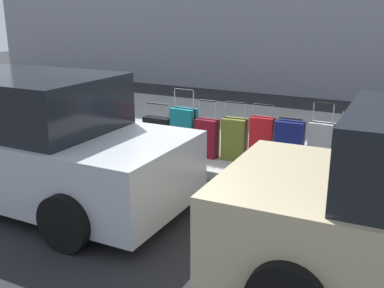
# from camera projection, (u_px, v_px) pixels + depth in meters

# --- Properties ---
(ground_plane) EXTENTS (40.00, 40.00, 0.00)m
(ground_plane) POSITION_uv_depth(u_px,v_px,m) (155.00, 170.00, 7.23)
(ground_plane) COLOR black
(sidewalk_curb) EXTENTS (18.00, 5.00, 0.14)m
(sidewalk_curb) POSITION_uv_depth(u_px,v_px,m) (221.00, 131.00, 9.32)
(sidewalk_curb) COLOR gray
(sidewalk_curb) RESTS_ON ground_plane
(suitcase_black_1) EXTENTS (0.46, 0.26, 1.01)m
(suitcase_black_1) POSITION_uv_depth(u_px,v_px,m) (354.00, 156.00, 6.33)
(suitcase_black_1) COLOR black
(suitcase_black_1) RESTS_ON sidewalk_curb
(suitcase_silver_2) EXTENTS (0.36, 0.21, 1.08)m
(suitcase_silver_2) POSITION_uv_depth(u_px,v_px,m) (320.00, 148.00, 6.56)
(suitcase_silver_2) COLOR #9EA0A8
(suitcase_silver_2) RESTS_ON sidewalk_curb
(suitcase_navy_3) EXTENTS (0.42, 0.23, 0.81)m
(suitcase_navy_3) POSITION_uv_depth(u_px,v_px,m) (289.00, 146.00, 6.74)
(suitcase_navy_3) COLOR navy
(suitcase_navy_3) RESTS_ON sidewalk_curb
(suitcase_red_4) EXTENTS (0.37, 0.20, 0.96)m
(suitcase_red_4) POSITION_uv_depth(u_px,v_px,m) (262.00, 140.00, 7.02)
(suitcase_red_4) COLOR red
(suitcase_red_4) RESTS_ON sidewalk_curb
(suitcase_olive_5) EXTENTS (0.40, 0.26, 0.96)m
(suitcase_olive_5) POSITION_uv_depth(u_px,v_px,m) (234.00, 139.00, 7.21)
(suitcase_olive_5) COLOR #59601E
(suitcase_olive_5) RESTS_ON sidewalk_curb
(suitcase_maroon_6) EXTENTS (0.37, 0.21, 0.96)m
(suitcase_maroon_6) POSITION_uv_depth(u_px,v_px,m) (207.00, 138.00, 7.35)
(suitcase_maroon_6) COLOR maroon
(suitcase_maroon_6) RESTS_ON sidewalk_curb
(suitcase_teal_7) EXTENTS (0.44, 0.25, 1.09)m
(suitcase_teal_7) POSITION_uv_depth(u_px,v_px,m) (184.00, 130.00, 7.60)
(suitcase_teal_7) COLOR #0F606B
(suitcase_teal_7) RESTS_ON sidewalk_curb
(suitcase_black_8) EXTENTS (0.51, 0.22, 0.80)m
(suitcase_black_8) POSITION_uv_depth(u_px,v_px,m) (158.00, 132.00, 7.89)
(suitcase_black_8) COLOR black
(suitcase_black_8) RESTS_ON sidewalk_curb
(fire_hydrant) EXTENTS (0.39, 0.21, 0.76)m
(fire_hydrant) POSITION_uv_depth(u_px,v_px,m) (125.00, 121.00, 8.16)
(fire_hydrant) COLOR #99999E
(fire_hydrant) RESTS_ON sidewalk_curb
(bollard_post) EXTENTS (0.16, 0.16, 0.80)m
(bollard_post) POSITION_uv_depth(u_px,v_px,m) (96.00, 119.00, 8.29)
(bollard_post) COLOR brown
(bollard_post) RESTS_ON sidewalk_curb
(parked_car_silver_1) EXTENTS (4.38, 2.05, 1.69)m
(parked_car_silver_1) POSITION_uv_depth(u_px,v_px,m) (31.00, 143.00, 5.94)
(parked_car_silver_1) COLOR #B2B5BA
(parked_car_silver_1) RESTS_ON ground_plane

